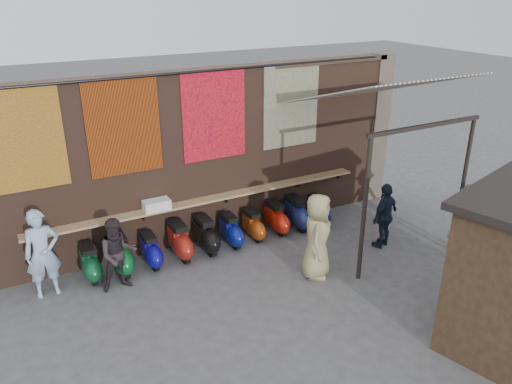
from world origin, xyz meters
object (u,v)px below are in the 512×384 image
shelf_box (157,205)px  scooter_stool_7 (276,218)px  shopper_navy (385,215)px  scooter_stool_0 (90,263)px  scooter_stool_8 (297,213)px  diner_right (118,254)px  shopper_grey (469,221)px  scooter_stool_3 (180,241)px  scooter_stool_6 (253,225)px  diner_left (43,254)px  scooter_stool_2 (151,251)px  shopper_tan (317,236)px  scooter_stool_1 (120,254)px  scooter_stool_5 (231,231)px  scooter_stool_4 (206,235)px  scooter_stool_9 (318,210)px

shelf_box → scooter_stool_7: bearing=-5.6°
scooter_stool_7 → shopper_navy: shopper_navy is taller
scooter_stool_0 → shopper_navy: 6.54m
scooter_stool_8 → diner_right: (-4.55, -0.56, 0.37)m
shopper_grey → scooter_stool_3: bearing=-27.6°
scooter_stool_3 → scooter_stool_6: size_ratio=1.18×
scooter_stool_0 → shopper_grey: bearing=-21.6°
shelf_box → diner_left: size_ratio=0.32×
scooter_stool_2 → shopper_tan: bearing=-34.9°
scooter_stool_1 → scooter_stool_5: (2.56, -0.04, -0.05)m
scooter_stool_7 → diner_left: (-5.29, -0.13, 0.52)m
scooter_stool_4 → shopper_grey: shopper_grey is taller
scooter_stool_6 → diner_right: diner_right is taller
diner_left → shopper_navy: diner_left is taller
shelf_box → shopper_tan: bearing=-42.4°
diner_right → scooter_stool_6: bearing=12.4°
shopper_grey → shopper_tan: 3.56m
scooter_stool_0 → diner_left: diner_left is taller
scooter_stool_0 → scooter_stool_9: scooter_stool_0 is taller
scooter_stool_4 → scooter_stool_6: size_ratio=1.16×
scooter_stool_5 → scooter_stool_8: bearing=-0.1°
scooter_stool_2 → scooter_stool_9: bearing=0.1°
scooter_stool_9 → diner_left: (-6.49, -0.07, 0.55)m
scooter_stool_0 → scooter_stool_1: (0.62, -0.03, 0.05)m
shelf_box → scooter_stool_0: size_ratio=0.73×
diner_left → shopper_tan: bearing=-22.9°
scooter_stool_3 → scooter_stool_5: bearing=-0.7°
scooter_stool_9 → shopper_grey: 3.57m
scooter_stool_6 → scooter_stool_8: 1.22m
scooter_stool_4 → scooter_stool_8: size_ratio=1.01×
shelf_box → scooter_stool_2: size_ratio=0.76×
scooter_stool_2 → shopper_tan: shopper_tan is taller
scooter_stool_5 → shopper_grey: (4.42, -2.94, 0.49)m
scooter_stool_1 → shopper_grey: shopper_grey is taller
diner_left → shopper_grey: diner_left is taller
scooter_stool_4 → diner_left: size_ratio=0.47×
scooter_stool_4 → scooter_stool_2: bearing=-179.3°
scooter_stool_1 → diner_left: size_ratio=0.49×
shopper_grey → scooter_stool_2: bearing=-24.9°
shopper_grey → shopper_tan: bearing=-14.8°
scooter_stool_3 → scooter_stool_7: bearing=0.9°
scooter_stool_0 → shopper_grey: (7.61, -3.01, 0.48)m
scooter_stool_1 → scooter_stool_7: size_ratio=1.12×
scooter_stool_1 → diner_right: size_ratio=0.58×
scooter_stool_1 → scooter_stool_6: scooter_stool_1 is taller
shelf_box → scooter_stool_1: shelf_box is taller
scooter_stool_0 → scooter_stool_7: (4.44, -0.01, 0.01)m
scooter_stool_5 → scooter_stool_6: bearing=2.5°
scooter_stool_8 → diner_right: size_ratio=0.55×
scooter_stool_8 → diner_left: diner_left is taller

